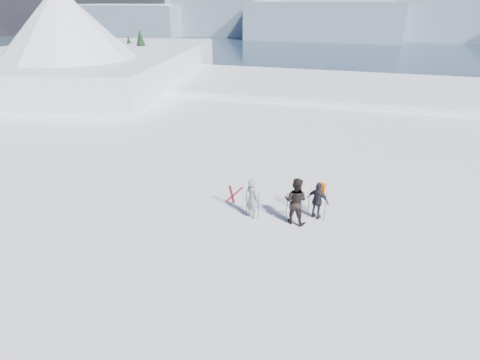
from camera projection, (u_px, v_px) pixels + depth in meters
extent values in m
plane|color=white|center=(333.00, 148.00, 72.12)|extent=(220.00, 208.01, 71.62)
cube|color=white|center=(323.00, 147.00, 41.50)|extent=(180.00, 16.00, 14.00)
plane|color=#21334C|center=(356.00, 58.00, 275.88)|extent=(820.00, 820.00, 0.00)
cube|color=slate|center=(131.00, 20.00, 471.93)|extent=(150.00, 80.00, 34.00)
cube|color=white|center=(129.00, 8.00, 465.88)|extent=(127.50, 70.00, 8.00)
cube|color=slate|center=(228.00, 15.00, 463.49)|extent=(130.00, 80.00, 46.00)
cube|color=slate|center=(324.00, 21.00, 407.61)|extent=(160.00, 80.00, 38.00)
cube|color=white|center=(325.00, 5.00, 400.71)|extent=(136.00, 70.00, 8.00)
cube|color=slate|center=(462.00, 14.00, 393.45)|extent=(140.00, 80.00, 52.00)
cube|color=white|center=(95.00, 118.00, 46.53)|extent=(29.19, 35.68, 16.00)
cone|color=white|center=(65.00, 37.00, 36.25)|extent=(18.00, 18.00, 9.00)
cone|color=white|center=(74.00, 62.00, 48.72)|extent=(16.00, 16.00, 8.00)
cube|color=#2D2B28|center=(170.00, 133.00, 53.57)|extent=(21.55, 17.87, 14.25)
cone|color=black|center=(145.00, 82.00, 49.14)|extent=(7.28, 7.28, 13.00)
cone|color=black|center=(158.00, 99.00, 45.06)|extent=(6.16, 6.16, 11.00)
cone|color=black|center=(127.00, 94.00, 47.25)|extent=(6.16, 6.16, 11.00)
cone|color=black|center=(136.00, 110.00, 44.30)|extent=(5.04, 5.04, 9.00)
cone|color=black|center=(134.00, 82.00, 51.87)|extent=(6.72, 6.72, 12.00)
cone|color=black|center=(181.00, 100.00, 46.48)|extent=(5.60, 5.60, 10.00)
cone|color=black|center=(184.00, 94.00, 49.33)|extent=(5.60, 5.60, 10.00)
imported|color=gray|center=(252.00, 198.00, 15.17)|extent=(0.75, 0.68, 1.73)
imported|color=black|center=(295.00, 201.00, 14.73)|extent=(1.06, 0.88, 1.96)
imported|color=black|center=(318.00, 201.00, 15.11)|extent=(1.01, 0.66, 1.59)
cube|color=#CD5E13|center=(323.00, 175.00, 14.84)|extent=(0.38, 0.29, 0.51)
cylinder|color=black|center=(247.00, 204.00, 15.33)|extent=(0.02, 0.02, 1.17)
cylinder|color=black|center=(258.00, 204.00, 15.15)|extent=(0.02, 0.02, 1.31)
cylinder|color=black|center=(287.00, 208.00, 14.85)|extent=(0.02, 0.02, 1.30)
cylinder|color=black|center=(300.00, 210.00, 14.80)|extent=(0.02, 0.02, 1.23)
cylinder|color=black|center=(309.00, 206.00, 15.21)|extent=(0.02, 0.02, 1.14)
cylinder|color=black|center=(325.00, 207.00, 15.00)|extent=(0.02, 0.02, 1.27)
cube|color=black|center=(232.00, 194.00, 17.33)|extent=(0.79, 1.58, 0.03)
cube|color=black|center=(235.00, 194.00, 17.30)|extent=(0.40, 1.69, 0.03)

